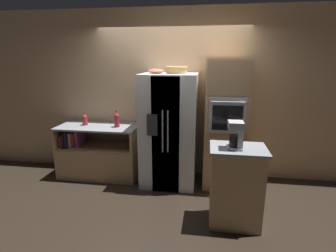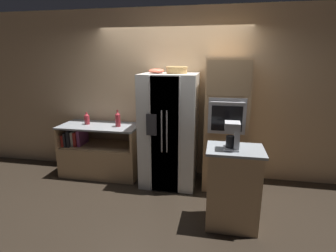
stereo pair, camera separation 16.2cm
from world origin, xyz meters
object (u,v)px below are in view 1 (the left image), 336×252
refrigerator (169,130)px  wall_oven (225,124)px  fruit_bowl (156,71)px  coffee_maker (237,134)px  wicker_basket (177,70)px  bottle_tall (117,119)px  bottle_short (85,119)px

refrigerator → wall_oven: 0.88m
wall_oven → fruit_bowl: size_ratio=8.28×
fruit_bowl → coffee_maker: 1.66m
wicker_basket → bottle_tall: (-1.00, 0.03, -0.82)m
wicker_basket → bottle_short: 1.79m
refrigerator → wicker_basket: 0.95m
wall_oven → coffee_maker: wall_oven is taller
fruit_bowl → bottle_tall: size_ratio=0.86×
bottle_short → wall_oven: bearing=-0.6°
wall_oven → bottle_tall: bearing=-179.4°
refrigerator → bottle_short: bearing=176.7°
wall_oven → wicker_basket: size_ratio=6.16×
wall_oven → wicker_basket: bearing=-176.4°
bottle_short → coffee_maker: coffee_maker is taller
bottle_short → fruit_bowl: bearing=-4.5°
refrigerator → coffee_maker: 1.43m
refrigerator → fruit_bowl: size_ratio=7.33×
fruit_bowl → bottle_tall: fruit_bowl is taller
bottle_tall → refrigerator: bearing=-2.8°
bottle_short → refrigerator: bearing=-3.3°
fruit_bowl → coffee_maker: size_ratio=0.76×
refrigerator → bottle_tall: size_ratio=6.33×
bottle_tall → coffee_maker: bearing=-31.0°
wicker_basket → coffee_maker: size_ratio=1.02×
coffee_maker → refrigerator: bearing=131.6°
wall_oven → wicker_basket: (-0.76, -0.05, 0.83)m
refrigerator → bottle_short: size_ratio=8.42×
wicker_basket → coffee_maker: bearing=-52.2°
bottle_tall → bottle_short: bearing=175.9°
fruit_bowl → bottle_short: size_ratio=1.15×
refrigerator → bottle_tall: 0.90m
wall_oven → wicker_basket: 1.13m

